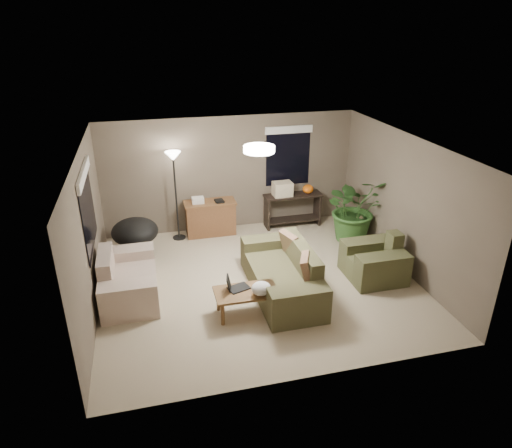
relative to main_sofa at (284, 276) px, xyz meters
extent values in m
plane|color=tan|center=(-0.34, 0.40, -0.29)|extent=(5.50, 5.50, 0.00)
plane|color=white|center=(-0.34, 0.40, 2.21)|extent=(5.50, 5.50, 0.00)
plane|color=brown|center=(-0.34, 2.90, 0.96)|extent=(5.50, 0.00, 5.50)
plane|color=brown|center=(-0.34, -2.10, 0.96)|extent=(5.50, 0.00, 5.50)
plane|color=brown|center=(-3.09, 0.40, 0.96)|extent=(0.00, 5.00, 5.00)
plane|color=brown|center=(2.41, 0.40, 0.96)|extent=(0.00, 5.00, 5.00)
cube|color=#4E4C2F|center=(-0.04, 0.00, -0.08)|extent=(0.95, 1.48, 0.42)
cube|color=#49462B|center=(0.32, 0.00, 0.34)|extent=(0.22, 1.48, 0.43)
cube|color=#46442A|center=(-0.04, -0.92, 0.01)|extent=(0.95, 0.36, 0.60)
cube|color=#4A482C|center=(-0.04, 0.92, 0.01)|extent=(0.95, 0.36, 0.60)
cube|color=#8C7251|center=(0.26, -0.45, 0.36)|extent=(0.39, 0.51, 0.47)
cube|color=#8C7251|center=(0.26, 0.45, 0.36)|extent=(0.35, 0.50, 0.47)
cube|color=beige|center=(-2.57, 0.48, -0.08)|extent=(0.90, 0.88, 0.42)
cube|color=beige|center=(-2.91, 0.48, 0.34)|extent=(0.22, 0.88, 0.43)
cube|color=beige|center=(-2.57, -0.14, 0.01)|extent=(0.90, 0.36, 0.60)
cube|color=#BCB1A1|center=(-2.57, 1.10, 0.01)|extent=(0.90, 0.36, 0.60)
cube|color=brown|center=(1.72, 0.06, -0.08)|extent=(0.95, 0.28, 0.42)
cube|color=#494B2D|center=(2.09, 0.06, 0.34)|extent=(0.22, 0.28, 0.43)
cube|color=#434529|center=(1.72, -0.26, 0.01)|extent=(0.95, 0.36, 0.60)
cube|color=#4C4D2E|center=(1.72, 0.38, 0.01)|extent=(0.95, 0.36, 0.60)
cube|color=brown|center=(-0.77, -0.50, 0.11)|extent=(1.00, 0.55, 0.04)
cylinder|color=brown|center=(-1.19, -0.70, -0.10)|extent=(0.06, 0.06, 0.38)
cylinder|color=brown|center=(-0.35, -0.70, -0.10)|extent=(0.06, 0.06, 0.38)
cylinder|color=brown|center=(-1.19, -0.30, -0.10)|extent=(0.06, 0.06, 0.38)
cylinder|color=brown|center=(-0.35, -0.30, -0.10)|extent=(0.06, 0.06, 0.38)
cube|color=black|center=(-0.87, -0.40, 0.13)|extent=(0.39, 0.32, 0.02)
cube|color=black|center=(-1.03, -0.40, 0.25)|extent=(0.12, 0.24, 0.22)
ellipsoid|color=white|center=(-0.57, -0.65, 0.23)|extent=(0.38, 0.36, 0.21)
cube|color=brown|center=(-0.86, 2.61, 0.06)|extent=(1.05, 0.45, 0.71)
cube|color=brown|center=(-0.86, 2.61, 0.44)|extent=(1.10, 0.50, 0.04)
cube|color=silver|center=(-1.11, 2.61, 0.52)|extent=(0.25, 0.21, 0.12)
cube|color=black|center=(-0.66, 2.56, 0.48)|extent=(0.20, 0.24, 0.04)
cube|color=black|center=(1.01, 2.60, 0.44)|extent=(1.30, 0.40, 0.04)
cube|color=black|center=(0.41, 2.60, 0.06)|extent=(0.05, 0.38, 0.71)
cube|color=black|center=(1.61, 2.60, 0.06)|extent=(0.05, 0.38, 0.71)
cube|color=black|center=(1.01, 2.60, -0.14)|extent=(1.25, 0.36, 0.03)
ellipsoid|color=orange|center=(1.36, 2.60, 0.56)|extent=(0.32, 0.32, 0.20)
cube|color=beige|center=(0.76, 2.60, 0.61)|extent=(0.42, 0.32, 0.31)
cylinder|color=black|center=(-2.45, 1.90, -0.14)|extent=(0.60, 0.60, 0.30)
ellipsoid|color=black|center=(-2.45, 1.90, 0.26)|extent=(1.12, 1.12, 0.50)
cylinder|color=black|center=(-1.56, 2.56, -0.28)|extent=(0.28, 0.28, 0.02)
cylinder|color=black|center=(-1.56, 2.56, 0.61)|extent=(0.04, 0.04, 1.78)
cone|color=white|center=(-1.56, 2.56, 1.53)|extent=(0.32, 0.32, 0.18)
cylinder|color=white|center=(-0.34, 0.40, 2.15)|extent=(0.50, 0.50, 0.10)
imported|color=#2D5923|center=(2.04, 1.60, 0.27)|extent=(1.29, 1.43, 1.12)
cube|color=tan|center=(2.13, 1.63, -0.28)|extent=(0.32, 0.32, 0.03)
cylinder|color=tan|center=(2.13, 1.63, -0.04)|extent=(0.12, 0.12, 0.44)
cube|color=tan|center=(2.13, 1.63, 0.19)|extent=(0.22, 0.22, 0.03)
cube|color=black|center=(-3.08, 0.70, 1.26)|extent=(0.01, 1.50, 1.30)
cube|color=white|center=(-3.06, 0.70, 1.86)|extent=(0.05, 1.56, 0.16)
cube|color=black|center=(0.96, 2.88, 1.26)|extent=(1.00, 0.01, 1.30)
cube|color=white|center=(0.96, 2.86, 1.86)|extent=(1.06, 0.05, 0.16)
camera|label=1|loc=(-2.10, -6.45, 4.02)|focal=32.00mm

